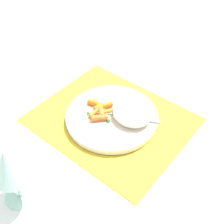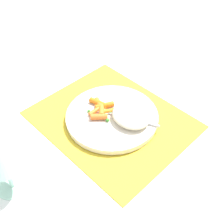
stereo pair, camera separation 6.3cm
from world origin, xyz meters
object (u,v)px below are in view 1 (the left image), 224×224
(plate, at_px, (112,117))
(carrot_portion, at_px, (100,109))
(wine_glass, at_px, (9,165))
(fork, at_px, (118,115))
(rice_mound, at_px, (131,114))

(plate, xyz_separation_m, carrot_portion, (0.03, 0.01, 0.01))
(carrot_portion, height_order, wine_glass, wine_glass)
(carrot_portion, relative_size, fork, 0.52)
(wine_glass, bearing_deg, carrot_portion, -85.26)
(rice_mound, bearing_deg, plate, 23.91)
(carrot_portion, distance_m, fork, 0.05)
(rice_mound, relative_size, fork, 0.61)
(rice_mound, xyz_separation_m, fork, (0.03, 0.01, -0.01))
(carrot_portion, xyz_separation_m, fork, (-0.05, -0.02, -0.00))
(rice_mound, bearing_deg, wine_glass, 79.95)
(wine_glass, bearing_deg, rice_mound, -100.05)
(plate, distance_m, fork, 0.02)
(plate, xyz_separation_m, rice_mound, (-0.05, -0.02, 0.02))
(plate, relative_size, rice_mound, 2.36)
(rice_mound, bearing_deg, fork, 23.58)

